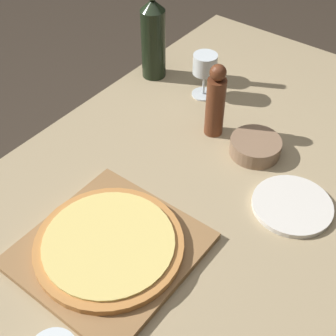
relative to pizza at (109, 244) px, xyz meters
name	(u,v)px	position (x,y,z in m)	size (l,w,h in m)	color
ground_plane	(181,325)	(0.02, 0.27, -0.77)	(12.00, 12.00, 0.00)	#382D23
dining_table	(186,208)	(0.02, 0.27, -0.11)	(0.96, 1.76, 0.74)	#9E8966
cutting_board	(110,250)	(0.00, 0.00, -0.02)	(0.36, 0.38, 0.02)	olive
pizza	(109,244)	(0.00, 0.00, 0.00)	(0.34, 0.34, 0.02)	#BC7A3D
wine_bottle	(153,37)	(-0.38, 0.64, 0.11)	(0.08, 0.08, 0.35)	black
pepper_mill	(216,102)	(-0.05, 0.51, 0.08)	(0.05, 0.05, 0.23)	#5B2D19
wine_glass	(205,66)	(-0.18, 0.65, 0.08)	(0.08, 0.08, 0.15)	silver
small_bowl	(255,147)	(0.09, 0.50, -0.01)	(0.14, 0.14, 0.05)	#84664C
dinner_plate	(292,205)	(0.27, 0.38, -0.02)	(0.20, 0.20, 0.01)	silver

